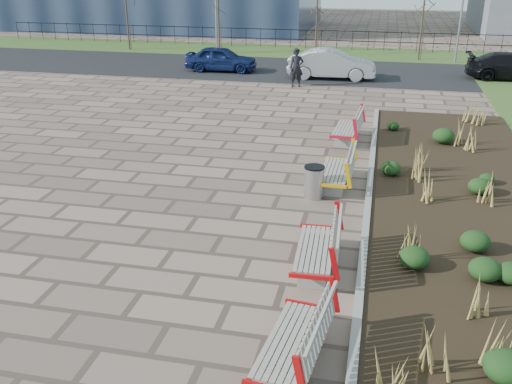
% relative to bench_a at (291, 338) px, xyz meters
% --- Properties ---
extents(ground, '(120.00, 120.00, 0.00)m').
position_rel_bench_a_xyz_m(ground, '(-3.00, 1.41, -0.50)').
color(ground, '#826859').
rests_on(ground, ground).
extents(planting_bed, '(4.50, 18.00, 0.10)m').
position_rel_bench_a_xyz_m(planting_bed, '(3.25, 6.41, -0.45)').
color(planting_bed, black).
rests_on(planting_bed, ground).
extents(planting_curb, '(0.16, 18.00, 0.15)m').
position_rel_bench_a_xyz_m(planting_curb, '(0.92, 6.41, -0.42)').
color(planting_curb, gray).
rests_on(planting_curb, ground).
extents(grass_verge_far, '(80.00, 5.00, 0.04)m').
position_rel_bench_a_xyz_m(grass_verge_far, '(-3.00, 29.41, -0.48)').
color(grass_verge_far, '#33511E').
rests_on(grass_verge_far, ground).
extents(road, '(80.00, 7.00, 0.02)m').
position_rel_bench_a_xyz_m(road, '(-3.00, 23.41, -0.49)').
color(road, black).
rests_on(road, ground).
extents(bench_a, '(1.15, 2.19, 1.00)m').
position_rel_bench_a_xyz_m(bench_a, '(0.00, 0.00, 0.00)').
color(bench_a, '#B30B0C').
rests_on(bench_a, ground).
extents(bench_b, '(0.99, 2.14, 1.00)m').
position_rel_bench_a_xyz_m(bench_b, '(0.00, 2.93, 0.00)').
color(bench_b, red).
rests_on(bench_b, ground).
extents(bench_c, '(0.94, 2.12, 1.00)m').
position_rel_bench_a_xyz_m(bench_c, '(0.00, 7.35, 0.00)').
color(bench_c, '#EDA90C').
rests_on(bench_c, ground).
extents(bench_d, '(1.04, 2.16, 1.00)m').
position_rel_bench_a_xyz_m(bench_d, '(0.00, 11.46, 0.00)').
color(bench_d, red).
rests_on(bench_d, ground).
extents(litter_bin, '(0.50, 0.50, 0.82)m').
position_rel_bench_a_xyz_m(litter_bin, '(-0.46, 6.48, -0.09)').
color(litter_bin, '#B2B2B7').
rests_on(litter_bin, ground).
extents(pedestrian, '(0.72, 0.56, 1.76)m').
position_rel_bench_a_xyz_m(pedestrian, '(-2.87, 19.40, 0.38)').
color(pedestrian, black).
rests_on(pedestrian, ground).
extents(car_blue, '(3.77, 1.62, 1.27)m').
position_rel_bench_a_xyz_m(car_blue, '(-7.28, 22.25, 0.15)').
color(car_blue, '#111D4D').
rests_on(car_blue, road).
extents(car_silver, '(4.33, 1.66, 1.41)m').
position_rel_bench_a_xyz_m(car_silver, '(-1.44, 21.54, 0.22)').
color(car_silver, '#919397').
rests_on(car_silver, road).
extents(tree_a, '(1.40, 1.40, 4.00)m').
position_rel_bench_a_xyz_m(tree_a, '(-15.00, 27.91, 1.54)').
color(tree_a, '#4C3D2D').
rests_on(tree_a, grass_verge_far).
extents(tree_b, '(1.40, 1.40, 4.00)m').
position_rel_bench_a_xyz_m(tree_b, '(-9.00, 27.91, 1.54)').
color(tree_b, '#4C3D2D').
rests_on(tree_b, grass_verge_far).
extents(tree_c, '(1.40, 1.40, 4.00)m').
position_rel_bench_a_xyz_m(tree_c, '(-3.00, 27.91, 1.54)').
color(tree_c, '#4C3D2D').
rests_on(tree_c, grass_verge_far).
extents(tree_d, '(1.40, 1.40, 4.00)m').
position_rel_bench_a_xyz_m(tree_d, '(3.00, 27.91, 1.54)').
color(tree_d, '#4C3D2D').
rests_on(tree_d, grass_verge_far).
extents(lamp_west, '(0.24, 0.60, 6.00)m').
position_rel_bench_a_xyz_m(lamp_west, '(-9.00, 27.41, 2.54)').
color(lamp_west, gray).
rests_on(lamp_west, grass_verge_far).
extents(lamp_east, '(0.24, 0.60, 6.00)m').
position_rel_bench_a_xyz_m(lamp_east, '(5.00, 27.41, 2.54)').
color(lamp_east, gray).
rests_on(lamp_east, grass_verge_far).
extents(railing_fence, '(44.00, 0.10, 1.20)m').
position_rel_bench_a_xyz_m(railing_fence, '(-3.00, 30.91, 0.14)').
color(railing_fence, black).
rests_on(railing_fence, grass_verge_far).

